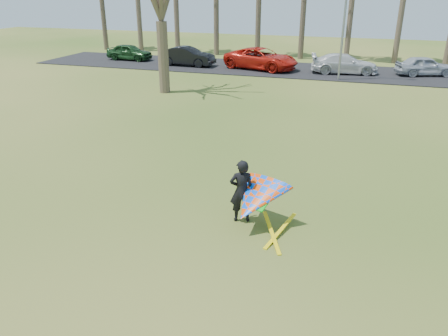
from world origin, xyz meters
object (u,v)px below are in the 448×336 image
(streetlight, at_px, (347,13))
(car_1, at_px, (187,56))
(car_2, at_px, (261,59))
(car_4, at_px, (425,66))
(car_0, at_px, (129,52))
(car_3, at_px, (344,64))
(kite_flyer, at_px, (253,198))

(streetlight, relative_size, car_1, 1.76)
(car_2, height_order, car_4, car_2)
(streetlight, distance_m, car_1, 13.08)
(car_1, distance_m, car_4, 18.07)
(car_0, relative_size, car_4, 0.99)
(car_3, bearing_deg, kite_flyer, 169.11)
(car_2, height_order, car_3, car_2)
(streetlight, xyz_separation_m, car_2, (-6.27, 2.43, -3.60))
(car_0, height_order, car_1, car_1)
(car_2, distance_m, car_3, 6.31)
(car_1, xyz_separation_m, kite_flyer, (11.43, -23.36, 0.05))
(car_2, distance_m, car_4, 11.97)
(streetlight, distance_m, car_0, 18.97)
(streetlight, distance_m, car_2, 7.63)
(car_3, relative_size, car_4, 1.19)
(car_2, relative_size, kite_flyer, 2.42)
(car_3, bearing_deg, streetlight, 170.65)
(car_3, distance_m, car_4, 5.69)
(streetlight, height_order, kite_flyer, streetlight)
(car_3, bearing_deg, car_4, -89.37)
(streetlight, bearing_deg, car_1, 170.15)
(streetlight, relative_size, car_4, 1.97)
(car_0, relative_size, car_3, 0.83)
(car_2, xyz_separation_m, kite_flyer, (5.33, -23.65, -0.01))
(car_3, height_order, car_4, car_3)
(car_2, relative_size, car_3, 1.19)
(car_0, distance_m, car_1, 6.04)
(car_2, bearing_deg, car_1, 108.80)
(car_0, xyz_separation_m, car_4, (23.95, 0.15, 0.01))
(car_1, relative_size, kite_flyer, 1.90)
(car_4, height_order, kite_flyer, kite_flyer)
(car_1, xyz_separation_m, car_4, (18.02, 1.31, -0.05))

